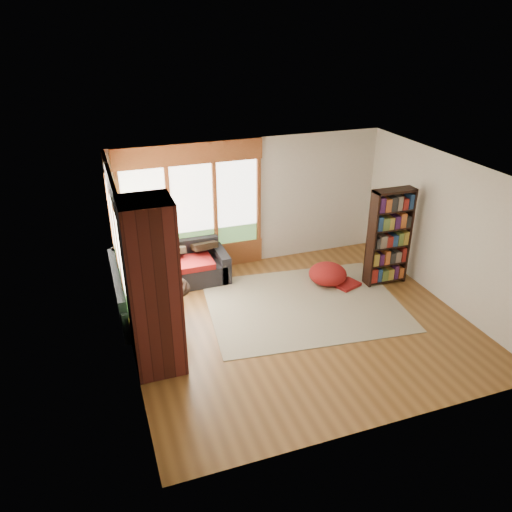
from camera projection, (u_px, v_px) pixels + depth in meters
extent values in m
plane|color=brown|center=(299.00, 323.00, 8.44)|extent=(5.50, 5.50, 0.00)
plane|color=white|center=(306.00, 174.00, 7.30)|extent=(5.50, 5.50, 0.00)
cube|color=silver|center=(251.00, 203.00, 9.99)|extent=(5.50, 0.04, 2.60)
cube|color=silver|center=(391.00, 342.00, 5.75)|extent=(5.50, 0.04, 2.60)
cube|color=silver|center=(124.00, 282.00, 7.05)|extent=(0.04, 5.00, 2.60)
cube|color=silver|center=(446.00, 231.00, 8.69)|extent=(0.04, 5.00, 2.60)
cube|color=brown|center=(193.00, 208.00, 9.59)|extent=(2.82, 0.10, 1.90)
cube|color=white|center=(193.00, 208.00, 9.59)|extent=(2.54, 0.09, 1.62)
cube|color=brown|center=(118.00, 245.00, 8.05)|extent=(0.10, 2.62, 1.90)
cube|color=white|center=(118.00, 245.00, 8.05)|extent=(0.09, 2.36, 1.62)
cube|color=#5E8150|center=(112.00, 204.00, 8.59)|extent=(0.03, 0.72, 0.90)
cube|color=#471914|center=(153.00, 289.00, 6.86)|extent=(0.70, 0.70, 2.60)
cube|color=black|center=(178.00, 273.00, 9.59)|extent=(2.20, 0.90, 0.42)
cube|color=black|center=(173.00, 247.00, 9.72)|extent=(2.20, 0.20, 0.38)
cube|color=black|center=(228.00, 262.00, 9.85)|extent=(0.20, 0.90, 0.60)
cube|color=maroon|center=(173.00, 264.00, 9.34)|extent=(1.90, 0.66, 0.12)
cube|color=black|center=(149.00, 295.00, 8.85)|extent=(0.90, 2.20, 0.42)
cube|color=black|center=(126.00, 279.00, 8.57)|extent=(0.20, 2.20, 0.38)
cube|color=black|center=(158.00, 320.00, 7.96)|extent=(0.90, 0.20, 0.60)
cube|color=maroon|center=(158.00, 290.00, 8.47)|extent=(0.66, 1.20, 0.12)
cube|color=maroon|center=(149.00, 266.00, 9.27)|extent=(0.66, 0.66, 0.12)
cube|color=beige|center=(304.00, 304.00, 8.97)|extent=(3.65, 2.95, 0.01)
cube|color=black|center=(406.00, 235.00, 9.44)|extent=(0.04, 0.27, 1.88)
cube|color=black|center=(371.00, 240.00, 9.21)|extent=(0.04, 0.27, 1.88)
cube|color=black|center=(385.00, 235.00, 9.43)|extent=(0.81, 0.02, 1.88)
cube|color=black|center=(384.00, 279.00, 9.71)|extent=(0.73, 0.25, 0.03)
cube|color=black|center=(386.00, 263.00, 9.55)|extent=(0.73, 0.25, 0.03)
cube|color=black|center=(388.00, 246.00, 9.40)|extent=(0.73, 0.25, 0.03)
cube|color=black|center=(390.00, 228.00, 9.24)|extent=(0.73, 0.25, 0.03)
cube|color=black|center=(392.00, 210.00, 9.09)|extent=(0.73, 0.25, 0.03)
cube|color=black|center=(395.00, 191.00, 8.93)|extent=(0.73, 0.25, 0.03)
cube|color=#726659|center=(390.00, 238.00, 9.31)|extent=(0.69, 0.19, 1.72)
ellipsoid|color=maroon|center=(328.00, 273.00, 9.60)|extent=(0.97, 0.97, 0.40)
ellipsoid|color=brown|center=(155.00, 254.00, 9.16)|extent=(0.92, 0.91, 0.27)
sphere|color=brown|center=(164.00, 242.00, 9.33)|extent=(0.45, 0.45, 0.32)
cone|color=brown|center=(162.00, 237.00, 9.23)|extent=(0.16, 0.16, 0.14)
ellipsoid|color=black|center=(169.00, 280.00, 8.25)|extent=(0.86, 0.98, 0.28)
sphere|color=black|center=(158.00, 267.00, 8.37)|extent=(0.45, 0.45, 0.33)
cone|color=black|center=(159.00, 261.00, 8.28)|extent=(0.17, 0.17, 0.14)
cube|color=black|center=(209.00, 237.00, 9.73)|extent=(0.45, 0.12, 0.45)
cube|color=black|center=(179.00, 241.00, 9.55)|extent=(0.45, 0.12, 0.45)
cube|color=black|center=(132.00, 259.00, 8.88)|extent=(0.45, 0.12, 0.45)
cube|color=black|center=(141.00, 287.00, 7.95)|extent=(0.45, 0.12, 0.45)
cube|color=maroon|center=(147.00, 246.00, 9.37)|extent=(0.42, 0.12, 0.42)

